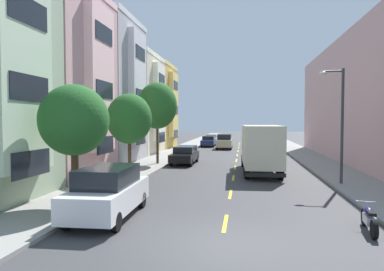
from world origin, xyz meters
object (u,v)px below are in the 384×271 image
(street_tree_nearest, at_px, (74,121))
(street_lamp, at_px, (339,117))
(parked_hatchback_sky, at_px, (269,141))
(parked_wagon_navy, at_px, (209,141))
(parked_wagon_black, at_px, (185,154))
(moving_champagne_sedan, at_px, (225,141))
(parked_suv_white, at_px, (108,192))
(delivery_box_truck, at_px, (260,146))
(parked_motorcycle, at_px, (369,220))
(parked_sedan_silver, at_px, (211,139))
(street_tree_second, at_px, (129,119))
(street_tree_third, at_px, (157,106))

(street_tree_nearest, xyz_separation_m, street_lamp, (12.34, 6.80, 0.21))
(parked_hatchback_sky, bearing_deg, parked_wagon_navy, -167.70)
(street_tree_nearest, bearing_deg, parked_wagon_black, 82.18)
(street_tree_nearest, height_order, moving_champagne_sedan, street_tree_nearest)
(parked_suv_white, bearing_deg, delivery_box_truck, 63.00)
(street_lamp, xyz_separation_m, parked_motorcycle, (-1.19, -8.44, -3.49))
(delivery_box_truck, bearing_deg, parked_sedan_silver, 101.57)
(parked_suv_white, distance_m, parked_sedan_silver, 43.01)
(parked_sedan_silver, bearing_deg, parked_wagon_navy, -88.01)
(street_tree_second, height_order, street_lamp, street_lamp)
(moving_champagne_sedan, bearing_deg, street_tree_third, -104.74)
(street_tree_second, relative_size, street_lamp, 0.81)
(parked_sedan_silver, bearing_deg, street_tree_nearest, -92.62)
(parked_wagon_navy, bearing_deg, parked_motorcycle, -76.43)
(street_lamp, bearing_deg, street_tree_second, 178.41)
(street_tree_third, relative_size, delivery_box_truck, 0.83)
(parked_sedan_silver, xyz_separation_m, moving_champagne_sedan, (2.69, -10.00, 0.24))
(delivery_box_truck, distance_m, parked_sedan_silver, 31.41)
(street_tree_third, height_order, street_lamp, street_tree_third)
(parked_wagon_black, bearing_deg, parked_wagon_navy, 89.98)
(street_tree_third, distance_m, parked_hatchback_sky, 25.97)
(parked_motorcycle, bearing_deg, delivery_box_truck, 103.09)
(parked_wagon_navy, xyz_separation_m, parked_wagon_black, (-0.01, -20.37, 0.00))
(parked_wagon_black, bearing_deg, street_lamp, -40.02)
(parked_hatchback_sky, height_order, parked_wagon_black, same)
(delivery_box_truck, height_order, parked_sedan_silver, delivery_box_truck)
(parked_hatchback_sky, relative_size, parked_sedan_silver, 0.89)
(parked_suv_white, distance_m, parked_wagon_black, 16.63)
(street_lamp, xyz_separation_m, moving_champagne_sedan, (-7.74, 24.97, -2.91))
(parked_sedan_silver, bearing_deg, street_tree_third, -93.99)
(parked_suv_white, height_order, parked_wagon_black, parked_suv_white)
(parked_sedan_silver, bearing_deg, delivery_box_truck, -78.43)
(street_tree_second, distance_m, street_lamp, 12.35)
(street_tree_nearest, height_order, delivery_box_truck, street_tree_nearest)
(parked_hatchback_sky, bearing_deg, moving_champagne_sedan, -135.90)
(parked_wagon_black, bearing_deg, street_tree_third, -152.49)
(parked_suv_white, bearing_deg, street_tree_nearest, 147.68)
(parked_suv_white, height_order, parked_hatchback_sky, parked_suv_white)
(parked_wagon_black, bearing_deg, street_tree_nearest, -97.82)
(parked_hatchback_sky, relative_size, moving_champagne_sedan, 0.84)
(street_lamp, distance_m, parked_suv_white, 13.45)
(delivery_box_truck, distance_m, parked_wagon_black, 7.58)
(parked_sedan_silver, bearing_deg, street_lamp, -73.39)
(street_lamp, height_order, parked_suv_white, street_lamp)
(parked_suv_white, relative_size, parked_motorcycle, 2.36)
(street_lamp, distance_m, parked_sedan_silver, 36.62)
(moving_champagne_sedan, relative_size, parked_motorcycle, 2.34)
(street_lamp, distance_m, moving_champagne_sedan, 26.30)
(street_tree_nearest, bearing_deg, moving_champagne_sedan, 81.76)
(street_tree_second, height_order, parked_suv_white, street_tree_second)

